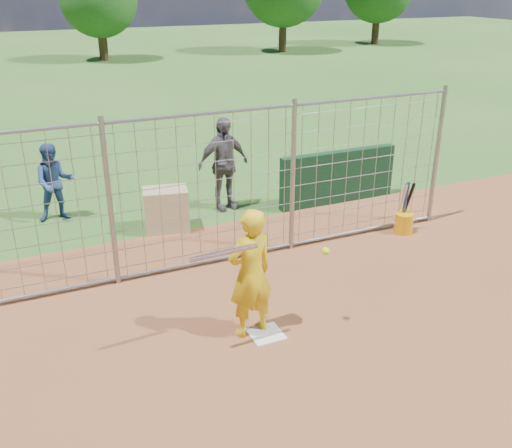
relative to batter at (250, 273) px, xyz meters
name	(u,v)px	position (x,y,z in m)	size (l,w,h in m)	color
ground	(260,327)	(0.16, 0.06, -0.88)	(100.00, 100.00, 0.00)	#2D591E
home_plate	(266,334)	(0.16, -0.14, -0.87)	(0.43, 0.43, 0.02)	silver
dugout_wall	(338,177)	(3.56, 3.66, -0.33)	(2.60, 0.20, 1.10)	#11381E
batter	(250,273)	(0.00, 0.00, 0.00)	(0.64, 0.42, 1.77)	gold
bystander_a	(55,182)	(-1.87, 5.05, -0.12)	(0.74, 0.57, 1.52)	navy
bystander_b	(223,164)	(1.28, 4.30, 0.06)	(1.10, 0.46, 1.88)	#4F5054
equipment_bin	(166,210)	(-0.08, 3.72, -0.48)	(0.80, 0.55, 0.80)	tan
equipment_in_play	(250,252)	(-0.12, -0.27, 0.44)	(1.84, 0.15, 0.31)	silver
bucket_with_bats	(404,220)	(3.86, 1.81, -0.64)	(0.34, 0.35, 0.98)	orange
backstop_fence	(207,193)	(0.16, 2.06, 0.38)	(9.08, 0.08, 2.60)	gray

